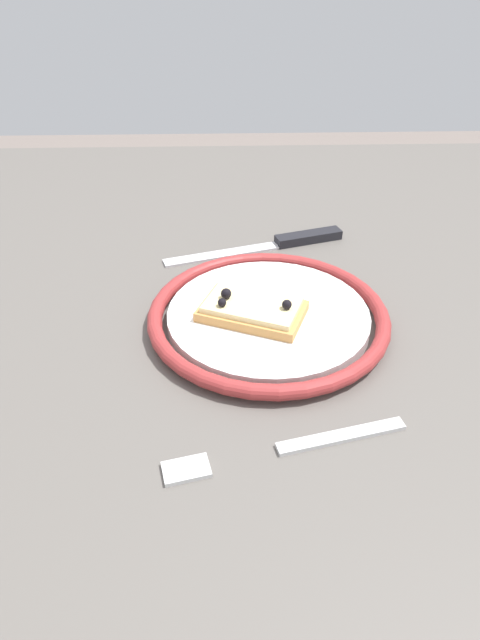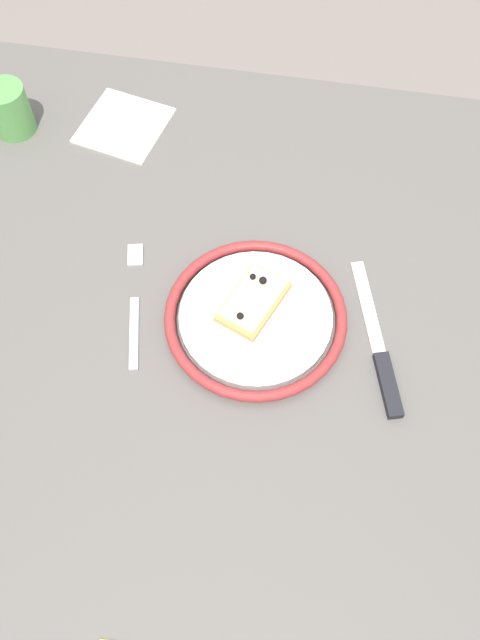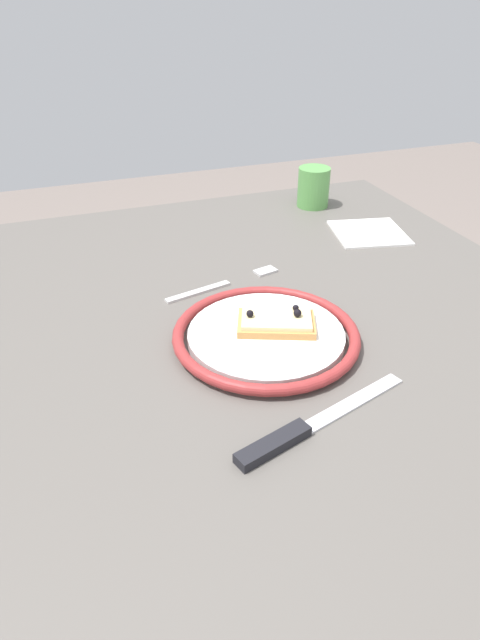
# 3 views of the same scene
# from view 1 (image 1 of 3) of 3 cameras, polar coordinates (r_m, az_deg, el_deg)

# --- Properties ---
(ground_plane) EXTENTS (6.00, 6.00, 0.00)m
(ground_plane) POSITION_cam_1_polar(r_m,az_deg,el_deg) (1.14, 1.03, -29.84)
(ground_plane) COLOR slate
(dining_table) EXTENTS (1.14, 0.95, 0.70)m
(dining_table) POSITION_cam_1_polar(r_m,az_deg,el_deg) (0.63, 1.63, -4.96)
(dining_table) COLOR #5B5651
(dining_table) RESTS_ON ground_plane
(plate) EXTENTS (0.25, 0.25, 0.02)m
(plate) POSITION_cam_1_polar(r_m,az_deg,el_deg) (0.57, 2.97, 0.42)
(plate) COLOR white
(plate) RESTS_ON dining_table
(pizza_slice_near) EXTENTS (0.10, 0.12, 0.03)m
(pizza_slice_near) POSITION_cam_1_polar(r_m,az_deg,el_deg) (0.55, 1.26, 1.16)
(pizza_slice_near) COLOR tan
(pizza_slice_near) RESTS_ON plate
(knife) EXTENTS (0.09, 0.24, 0.01)m
(knife) POSITION_cam_1_polar(r_m,az_deg,el_deg) (0.72, 4.78, 8.15)
(knife) COLOR silver
(knife) RESTS_ON dining_table
(fork) EXTENTS (0.06, 0.20, 0.00)m
(fork) POSITION_cam_1_polar(r_m,az_deg,el_deg) (0.45, 4.78, -13.20)
(fork) COLOR silver
(fork) RESTS_ON dining_table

